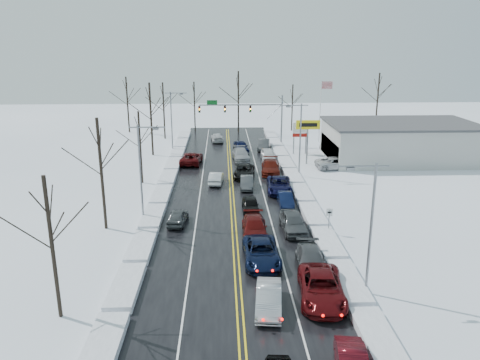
{
  "coord_description": "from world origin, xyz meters",
  "views": [
    {
      "loc": [
        -0.98,
        -45.46,
        16.24
      ],
      "look_at": [
        0.79,
        0.32,
        2.5
      ],
      "focal_mm": 35.0,
      "sensor_mm": 36.0,
      "label": 1
    }
  ],
  "objects_px": {
    "flagpole": "(321,106)",
    "oncoming_car_0": "(216,183)",
    "tires_plus_sign": "(308,128)",
    "dealership_building": "(400,141)",
    "traffic_signal_mast": "(250,111)"
  },
  "relations": [
    {
      "from": "tires_plus_sign",
      "to": "dealership_building",
      "type": "distance_m",
      "value": 13.82
    },
    {
      "from": "tires_plus_sign",
      "to": "dealership_building",
      "type": "relative_size",
      "value": 0.29
    },
    {
      "from": "traffic_signal_mast",
      "to": "dealership_building",
      "type": "distance_m",
      "value": 23.01
    },
    {
      "from": "traffic_signal_mast",
      "to": "dealership_building",
      "type": "xyz_separation_m",
      "value": [
        20.53,
        -9.99,
        -2.82
      ]
    },
    {
      "from": "oncoming_car_0",
      "to": "tires_plus_sign",
      "type": "bearing_deg",
      "value": -139.33
    },
    {
      "from": "traffic_signal_mast",
      "to": "flagpole",
      "type": "bearing_deg",
      "value": 9.73
    },
    {
      "from": "flagpole",
      "to": "oncoming_car_0",
      "type": "xyz_separation_m",
      "value": [
        -16.91,
        -22.64,
        -5.93
      ]
    },
    {
      "from": "traffic_signal_mast",
      "to": "tires_plus_sign",
      "type": "height_order",
      "value": "traffic_signal_mast"
    },
    {
      "from": "dealership_building",
      "to": "flagpole",
      "type": "bearing_deg",
      "value": 126.27
    },
    {
      "from": "traffic_signal_mast",
      "to": "oncoming_car_0",
      "type": "relative_size",
      "value": 3.15
    },
    {
      "from": "flagpole",
      "to": "traffic_signal_mast",
      "type": "bearing_deg",
      "value": -170.27
    },
    {
      "from": "traffic_signal_mast",
      "to": "flagpole",
      "type": "relative_size",
      "value": 1.33
    },
    {
      "from": "tires_plus_sign",
      "to": "dealership_building",
      "type": "height_order",
      "value": "tires_plus_sign"
    },
    {
      "from": "dealership_building",
      "to": "oncoming_car_0",
      "type": "bearing_deg",
      "value": -157.53
    },
    {
      "from": "flagpole",
      "to": "dealership_building",
      "type": "height_order",
      "value": "flagpole"
    }
  ]
}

